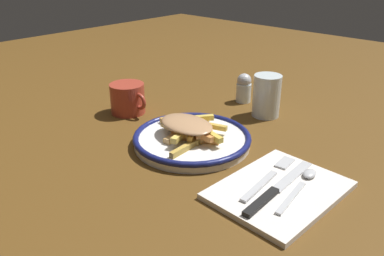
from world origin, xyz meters
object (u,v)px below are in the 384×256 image
spoon (303,183)px  water_glass (267,96)px  knife (274,191)px  plate (192,139)px  napkin (279,190)px  fries_heap (190,128)px  coffee_mug (128,98)px  salt_shaker (244,88)px  fork (269,177)px

spoon → water_glass: water_glass is taller
water_glass → knife: bearing=-54.6°
plate → napkin: (0.23, -0.03, -0.01)m
fries_heap → spoon: 0.26m
water_glass → plate: bearing=-95.9°
fries_heap → plate: bearing=53.2°
coffee_mug → salt_shaker: size_ratio=1.42×
fries_heap → spoon: (0.26, 0.01, -0.02)m
napkin → spoon: 0.04m
napkin → knife: size_ratio=1.06×
napkin → water_glass: bearing=127.1°
plate → spoon: size_ratio=1.61×
napkin → spoon: size_ratio=1.45×
plate → fries_heap: 0.03m
plate → napkin: bearing=-7.9°
knife → salt_shaker: size_ratio=2.72×
fork → salt_shaker: bearing=132.3°
water_glass → salt_shaker: water_glass is taller
plate → water_glass: bearing=84.1°
plate → salt_shaker: bearing=104.5°
knife → water_glass: (-0.21, 0.29, 0.04)m
plate → water_glass: water_glass is taller
plate → knife: size_ratio=1.17×
water_glass → spoon: bearing=-46.0°
fork → fries_heap: bearing=175.4°
napkin → coffee_mug: coffee_mug is taller
plate → knife: (0.23, -0.05, 0.00)m
plate → salt_shaker: size_ratio=3.18×
knife → water_glass: size_ratio=2.06×
fork → plate: bearing=174.4°
spoon → water_glass: size_ratio=1.49×
knife → water_glass: bearing=125.4°
knife → salt_shaker: bearing=132.4°
napkin → fork: 0.03m
fork → water_glass: (-0.18, 0.26, 0.04)m
fork → coffee_mug: bearing=174.5°
knife → coffee_mug: 0.47m
plate → coffee_mug: bearing=174.6°
spoon → fork: bearing=-156.8°
plate → fries_heap: size_ratio=1.33×
plate → fork: (0.20, -0.02, -0.00)m
fork → knife: size_ratio=0.84×
knife → spoon: 0.06m
coffee_mug → fries_heap: bearing=-6.3°
spoon → salt_shaker: salt_shaker is taller
fries_heap → salt_shaker: salt_shaker is taller
knife → salt_shaker: 0.45m
fork → knife: knife is taller
water_glass → salt_shaker: size_ratio=1.32×
plate → salt_shaker: 0.29m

